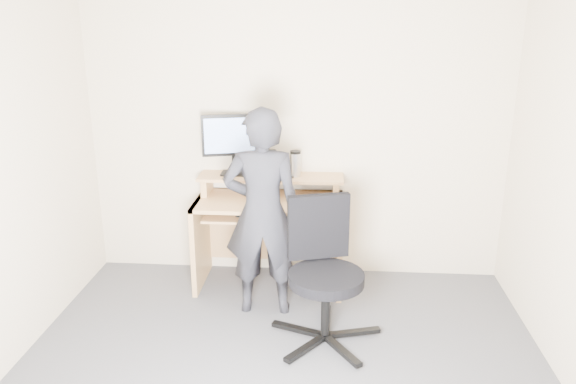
# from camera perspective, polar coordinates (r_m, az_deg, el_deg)

# --- Properties ---
(back_wall) EXTENTS (3.50, 0.02, 2.50)m
(back_wall) POSITION_cam_1_polar(r_m,az_deg,el_deg) (4.70, 0.84, 6.11)
(back_wall) COLOR beige
(back_wall) RESTS_ON ground
(desk) EXTENTS (1.20, 0.60, 0.91)m
(desk) POSITION_cam_1_polar(r_m,az_deg,el_deg) (4.70, -1.80, -2.83)
(desk) COLOR tan
(desk) RESTS_ON ground
(monitor) EXTENTS (0.53, 0.17, 0.51)m
(monitor) POSITION_cam_1_polar(r_m,az_deg,el_deg) (4.63, -5.47, 5.40)
(monitor) COLOR black
(monitor) RESTS_ON desk
(external_drive) EXTENTS (0.09, 0.14, 0.20)m
(external_drive) POSITION_cam_1_polar(r_m,az_deg,el_deg) (4.66, -1.61, 2.96)
(external_drive) COLOR black
(external_drive) RESTS_ON desk
(travel_mug) EXTENTS (0.09, 0.09, 0.19)m
(travel_mug) POSITION_cam_1_polar(r_m,az_deg,el_deg) (4.61, 0.76, 2.78)
(travel_mug) COLOR #B8B8BD
(travel_mug) RESTS_ON desk
(smartphone) EXTENTS (0.10, 0.14, 0.01)m
(smartphone) POSITION_cam_1_polar(r_m,az_deg,el_deg) (4.63, 0.31, 1.67)
(smartphone) COLOR black
(smartphone) RESTS_ON desk
(charger) EXTENTS (0.05, 0.05, 0.03)m
(charger) POSITION_cam_1_polar(r_m,az_deg,el_deg) (4.60, -3.29, 1.68)
(charger) COLOR black
(charger) RESTS_ON desk
(headphones) EXTENTS (0.20, 0.20, 0.06)m
(headphones) POSITION_cam_1_polar(r_m,az_deg,el_deg) (4.73, -3.99, 2.02)
(headphones) COLOR silver
(headphones) RESTS_ON desk
(keyboard) EXTENTS (0.48, 0.23, 0.03)m
(keyboard) POSITION_cam_1_polar(r_m,az_deg,el_deg) (4.50, -2.23, -2.18)
(keyboard) COLOR black
(keyboard) RESTS_ON desk
(mouse) EXTENTS (0.11, 0.08, 0.04)m
(mouse) POSITION_cam_1_polar(r_m,az_deg,el_deg) (4.43, 2.11, -1.08)
(mouse) COLOR black
(mouse) RESTS_ON desk
(office_chair) EXTENTS (0.78, 0.75, 0.98)m
(office_chair) POSITION_cam_1_polar(r_m,az_deg,el_deg) (3.89, 3.61, -7.58)
(office_chair) COLOR black
(office_chair) RESTS_ON ground
(person) EXTENTS (0.60, 0.41, 1.58)m
(person) POSITION_cam_1_polar(r_m,az_deg,el_deg) (4.14, -2.62, -2.15)
(person) COLOR black
(person) RESTS_ON ground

